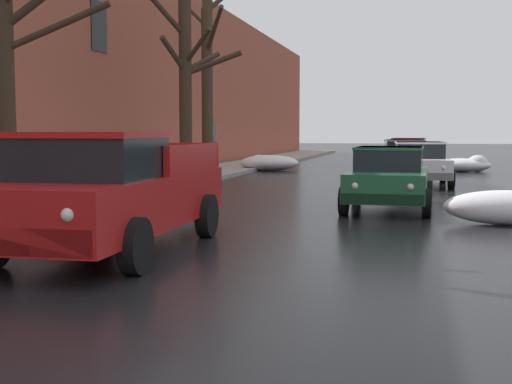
# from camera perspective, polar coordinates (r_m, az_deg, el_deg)

# --- Properties ---
(left_sidewalk_slab) EXTENTS (2.89, 80.00, 0.15)m
(left_sidewalk_slab) POSITION_cam_1_polar(r_m,az_deg,el_deg) (20.96, -10.45, 0.29)
(left_sidewalk_slab) COLOR gray
(left_sidewalk_slab) RESTS_ON ground
(brick_townhouse_facade) EXTENTS (0.63, 80.00, 8.13)m
(brick_townhouse_facade) POSITION_cam_1_polar(r_m,az_deg,el_deg) (21.87, -15.38, 10.86)
(brick_townhouse_facade) COLOR #9E4C38
(brick_townhouse_facade) RESTS_ON ground
(snow_bank_near_corner_left) EXTENTS (3.15, 1.39, 0.80)m
(snow_bank_near_corner_left) POSITION_cam_1_polar(r_m,az_deg,el_deg) (17.08, -10.10, 0.30)
(snow_bank_near_corner_left) COLOR white
(snow_bank_near_corner_left) RESTS_ON ground
(snow_bank_along_left_kerb) EXTENTS (2.36, 0.92, 0.66)m
(snow_bank_along_left_kerb) POSITION_cam_1_polar(r_m,az_deg,el_deg) (13.97, 20.07, -1.24)
(snow_bank_along_left_kerb) COLOR white
(snow_bank_along_left_kerb) RESTS_ON ground
(snow_bank_mid_block_left) EXTENTS (3.18, 1.41, 0.85)m
(snow_bank_mid_block_left) POSITION_cam_1_polar(r_m,az_deg,el_deg) (13.23, -18.26, -1.14)
(snow_bank_mid_block_left) COLOR white
(snow_bank_mid_block_left) RESTS_ON ground
(snow_bank_near_corner_right) EXTENTS (2.52, 1.26, 0.74)m
(snow_bank_near_corner_right) POSITION_cam_1_polar(r_m,az_deg,el_deg) (31.47, 16.64, 2.15)
(snow_bank_near_corner_right) COLOR white
(snow_bank_near_corner_right) RESTS_ON ground
(snow_bank_along_right_kerb) EXTENTS (2.64, 1.46, 0.71)m
(snow_bank_along_right_kerb) POSITION_cam_1_polar(r_m,az_deg,el_deg) (31.08, 0.87, 2.41)
(snow_bank_along_right_kerb) COLOR white
(snow_bank_along_right_kerb) RESTS_ON ground
(bare_tree_second_along_sidewalk) EXTENTS (3.05, 1.67, 6.33)m
(bare_tree_second_along_sidewalk) POSITION_cam_1_polar(r_m,az_deg,el_deg) (12.95, -19.60, 10.61)
(bare_tree_second_along_sidewalk) COLOR #382B1E
(bare_tree_second_along_sidewalk) RESTS_ON ground
(bare_tree_mid_block) EXTENTS (2.88, 2.67, 6.61)m
(bare_tree_mid_block) POSITION_cam_1_polar(r_m,az_deg,el_deg) (21.69, -5.79, 9.58)
(bare_tree_mid_block) COLOR #382B1E
(bare_tree_mid_block) RESTS_ON ground
(bare_tree_far_down_block) EXTENTS (2.62, 3.09, 7.31)m
(bare_tree_far_down_block) POSITION_cam_1_polar(r_m,az_deg,el_deg) (23.91, -3.94, 10.12)
(bare_tree_far_down_block) COLOR #423323
(bare_tree_far_down_block) RESTS_ON ground
(pickup_truck_red_approaching_near_lane) EXTENTS (2.28, 5.37, 1.76)m
(pickup_truck_red_approaching_near_lane) POSITION_cam_1_polar(r_m,az_deg,el_deg) (10.35, -11.97, -0.01)
(pickup_truck_red_approaching_near_lane) COLOR red
(pickup_truck_red_approaching_near_lane) RESTS_ON ground
(sedan_green_parked_kerbside_close) EXTENTS (1.95, 3.92, 1.42)m
(sedan_green_parked_kerbside_close) POSITION_cam_1_polar(r_m,az_deg,el_deg) (15.89, 10.86, 1.25)
(sedan_green_parked_kerbside_close) COLOR #1E5633
(sedan_green_parked_kerbside_close) RESTS_ON ground
(sedan_white_parked_kerbside_mid) EXTENTS (2.15, 4.14, 1.42)m
(sedan_white_parked_kerbside_mid) POSITION_cam_1_polar(r_m,az_deg,el_deg) (23.34, 13.26, 2.39)
(sedan_white_parked_kerbside_mid) COLOR silver
(sedan_white_parked_kerbside_mid) RESTS_ON ground
(sedan_grey_parked_far_down_block) EXTENTS (2.26, 4.40, 1.42)m
(sedan_grey_parked_far_down_block) POSITION_cam_1_polar(r_m,az_deg,el_deg) (28.97, 12.07, 2.90)
(sedan_grey_parked_far_down_block) COLOR slate
(sedan_grey_parked_far_down_block) RESTS_ON ground
(sedan_maroon_queued_behind_truck) EXTENTS (2.17, 4.17, 1.42)m
(sedan_maroon_queued_behind_truck) POSITION_cam_1_polar(r_m,az_deg,el_deg) (35.43, 12.40, 3.26)
(sedan_maroon_queued_behind_truck) COLOR maroon
(sedan_maroon_queued_behind_truck) RESTS_ON ground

